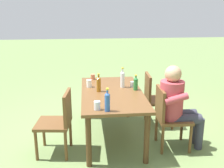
{
  "coord_description": "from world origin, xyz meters",
  "views": [
    {
      "loc": [
        3.7,
        -0.37,
        1.96
      ],
      "look_at": [
        0.0,
        0.0,
        0.84
      ],
      "focal_mm": 43.32,
      "sensor_mm": 36.0,
      "label": 1
    }
  ],
  "objects_px": {
    "bottle_blue": "(107,101)",
    "backpack_by_near_side": "(120,95)",
    "chair_near_right": "(59,120)",
    "person_in_white_shirt": "(177,103)",
    "bottle_clear": "(122,79)",
    "cup_white": "(89,84)",
    "cup_steel": "(132,84)",
    "bottle_amber": "(99,84)",
    "chair_far_right": "(168,115)",
    "cup_glass": "(97,105)",
    "bottle_green": "(136,83)",
    "dining_table": "(112,98)",
    "cup_terracotta": "(93,77)",
    "chair_far_left": "(155,97)"
  },
  "relations": [
    {
      "from": "bottle_blue",
      "to": "backpack_by_near_side",
      "type": "relative_size",
      "value": 0.6
    },
    {
      "from": "chair_near_right",
      "to": "person_in_white_shirt",
      "type": "height_order",
      "value": "person_in_white_shirt"
    },
    {
      "from": "chair_near_right",
      "to": "bottle_clear",
      "type": "bearing_deg",
      "value": 122.63
    },
    {
      "from": "cup_white",
      "to": "backpack_by_near_side",
      "type": "height_order",
      "value": "cup_white"
    },
    {
      "from": "cup_steel",
      "to": "backpack_by_near_side",
      "type": "relative_size",
      "value": 0.18
    },
    {
      "from": "person_in_white_shirt",
      "to": "bottle_amber",
      "type": "bearing_deg",
      "value": -111.33
    },
    {
      "from": "chair_near_right",
      "to": "cup_white",
      "type": "bearing_deg",
      "value": 147.33
    },
    {
      "from": "bottle_amber",
      "to": "cup_white",
      "type": "height_order",
      "value": "bottle_amber"
    },
    {
      "from": "chair_far_right",
      "to": "bottle_clear",
      "type": "distance_m",
      "value": 0.88
    },
    {
      "from": "cup_white",
      "to": "cup_glass",
      "type": "xyz_separation_m",
      "value": [
        0.93,
        0.08,
        -0.0
      ]
    },
    {
      "from": "bottle_green",
      "to": "cup_steel",
      "type": "relative_size",
      "value": 2.74
    },
    {
      "from": "cup_white",
      "to": "cup_steel",
      "type": "xyz_separation_m",
      "value": [
        0.06,
        0.66,
        -0.02
      ]
    },
    {
      "from": "person_in_white_shirt",
      "to": "cup_white",
      "type": "xyz_separation_m",
      "value": [
        -0.64,
        -1.18,
        0.13
      ]
    },
    {
      "from": "dining_table",
      "to": "bottle_green",
      "type": "bearing_deg",
      "value": 99.5
    },
    {
      "from": "cup_steel",
      "to": "cup_terracotta",
      "type": "bearing_deg",
      "value": -130.47
    },
    {
      "from": "bottle_clear",
      "to": "bottle_green",
      "type": "bearing_deg",
      "value": 49.06
    },
    {
      "from": "bottle_blue",
      "to": "chair_far_right",
      "type": "bearing_deg",
      "value": 112.24
    },
    {
      "from": "backpack_by_near_side",
      "to": "bottle_clear",
      "type": "bearing_deg",
      "value": -5.31
    },
    {
      "from": "cup_glass",
      "to": "cup_terracotta",
      "type": "bearing_deg",
      "value": -179.61
    },
    {
      "from": "bottle_clear",
      "to": "cup_white",
      "type": "relative_size",
      "value": 2.71
    },
    {
      "from": "bottle_blue",
      "to": "bottle_green",
      "type": "distance_m",
      "value": 0.92
    },
    {
      "from": "bottle_amber",
      "to": "cup_terracotta",
      "type": "relative_size",
      "value": 3.21
    },
    {
      "from": "chair_near_right",
      "to": "cup_steel",
      "type": "distance_m",
      "value": 1.26
    },
    {
      "from": "bottle_amber",
      "to": "bottle_blue",
      "type": "xyz_separation_m",
      "value": [
        0.76,
        0.06,
        0.01
      ]
    },
    {
      "from": "cup_white",
      "to": "bottle_green",
      "type": "bearing_deg",
      "value": 73.1
    },
    {
      "from": "dining_table",
      "to": "bottle_green",
      "type": "distance_m",
      "value": 0.41
    },
    {
      "from": "dining_table",
      "to": "bottle_amber",
      "type": "xyz_separation_m",
      "value": [
        -0.04,
        -0.19,
        0.21
      ]
    },
    {
      "from": "bottle_amber",
      "to": "cup_terracotta",
      "type": "distance_m",
      "value": 0.68
    },
    {
      "from": "cup_white",
      "to": "cup_terracotta",
      "type": "xyz_separation_m",
      "value": [
        -0.44,
        0.07,
        -0.02
      ]
    },
    {
      "from": "bottle_amber",
      "to": "cup_terracotta",
      "type": "bearing_deg",
      "value": -174.48
    },
    {
      "from": "chair_far_right",
      "to": "chair_near_right",
      "type": "distance_m",
      "value": 1.48
    },
    {
      "from": "chair_far_left",
      "to": "bottle_green",
      "type": "height_order",
      "value": "bottle_green"
    },
    {
      "from": "dining_table",
      "to": "chair_near_right",
      "type": "bearing_deg",
      "value": -62.99
    },
    {
      "from": "bottle_clear",
      "to": "bottle_green",
      "type": "relative_size",
      "value": 1.34
    },
    {
      "from": "person_in_white_shirt",
      "to": "cup_steel",
      "type": "xyz_separation_m",
      "value": [
        -0.58,
        -0.51,
        0.11
      ]
    },
    {
      "from": "chair_far_right",
      "to": "cup_steel",
      "type": "bearing_deg",
      "value": -144.83
    },
    {
      "from": "dining_table",
      "to": "bottle_green",
      "type": "height_order",
      "value": "bottle_green"
    },
    {
      "from": "chair_far_right",
      "to": "backpack_by_near_side",
      "type": "relative_size",
      "value": 1.81
    },
    {
      "from": "chair_near_right",
      "to": "bottle_amber",
      "type": "distance_m",
      "value": 0.77
    },
    {
      "from": "bottle_blue",
      "to": "cup_terracotta",
      "type": "height_order",
      "value": "bottle_blue"
    },
    {
      "from": "chair_near_right",
      "to": "bottle_green",
      "type": "bearing_deg",
      "value": 111.72
    },
    {
      "from": "chair_near_right",
      "to": "cup_terracotta",
      "type": "height_order",
      "value": "chair_near_right"
    },
    {
      "from": "chair_near_right",
      "to": "cup_terracotta",
      "type": "xyz_separation_m",
      "value": [
        -1.09,
        0.48,
        0.28
      ]
    },
    {
      "from": "chair_far_left",
      "to": "bottle_green",
      "type": "xyz_separation_m",
      "value": [
        0.31,
        -0.38,
        0.34
      ]
    },
    {
      "from": "dining_table",
      "to": "chair_far_left",
      "type": "relative_size",
      "value": 1.88
    },
    {
      "from": "bottle_blue",
      "to": "cup_white",
      "type": "distance_m",
      "value": 1.01
    },
    {
      "from": "bottle_amber",
      "to": "cup_glass",
      "type": "distance_m",
      "value": 0.7
    },
    {
      "from": "bottle_amber",
      "to": "backpack_by_near_side",
      "type": "bearing_deg",
      "value": 159.46
    },
    {
      "from": "dining_table",
      "to": "bottle_blue",
      "type": "distance_m",
      "value": 0.76
    },
    {
      "from": "bottle_clear",
      "to": "cup_white",
      "type": "distance_m",
      "value": 0.52
    }
  ]
}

